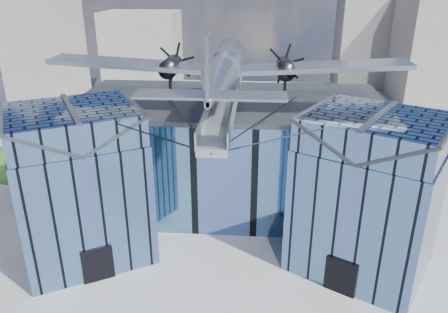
{
  "coord_description": "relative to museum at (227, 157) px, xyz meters",
  "views": [
    {
      "loc": [
        2.45,
        -29.32,
        20.31
      ],
      "look_at": [
        0.0,
        2.0,
        7.2
      ],
      "focal_mm": 35.0,
      "sensor_mm": 36.0,
      "label": 1
    }
  ],
  "objects": [
    {
      "name": "museum",
      "position": [
        0.0,
        0.0,
        0.0
      ],
      "size": [
        32.88,
        24.5,
        17.6
      ],
      "color": "#4E719F",
      "rests_on": "ground"
    },
    {
      "name": "tree_plaza_w",
      "position": [
        -15.12,
        -3.81,
        -2.12
      ],
      "size": [
        3.73,
        3.73,
        5.04
      ],
      "rotation": [
        0.0,
        0.0,
        -0.17
      ],
      "color": "black",
      "rests_on": "ground"
    },
    {
      "name": "ground_plane",
      "position": [
        -0.0,
        -5.82,
        -5.54
      ],
      "size": [
        120.0,
        120.0,
        0.0
      ],
      "primitive_type": "plane",
      "color": "gray"
    },
    {
      "name": "tree_side_w",
      "position": [
        -20.67,
        0.41,
        -1.69
      ],
      "size": [
        3.67,
        3.67,
        5.69
      ],
      "rotation": [
        0.0,
        0.0,
        0.01
      ],
      "color": "black",
      "rests_on": "ground"
    },
    {
      "name": "bg_towers",
      "position": [
        1.45,
        44.67,
        4.47
      ],
      "size": [
        77.0,
        24.5,
        26.0
      ],
      "color": "gray",
      "rests_on": "ground"
    }
  ]
}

